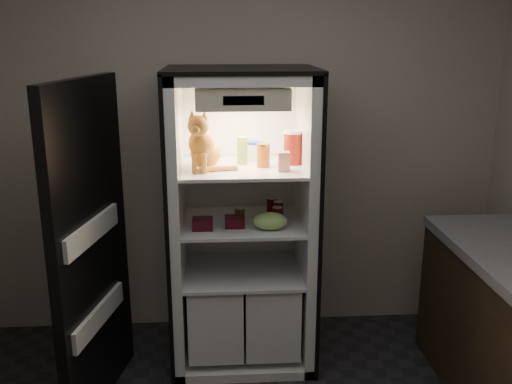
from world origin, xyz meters
TOP-DOWN VIEW (x-y plane):
  - room_shell at (0.00, 0.00)m, footprint 3.60×3.60m
  - refrigerator at (0.00, 1.38)m, footprint 0.90×0.72m
  - fridge_door at (-0.85, 0.94)m, footprint 0.24×0.86m
  - tabby_cat at (-0.23, 1.26)m, footprint 0.31×0.36m
  - parmesan_shaker at (0.01, 1.38)m, footprint 0.07×0.07m
  - mayo_tub at (0.08, 1.48)m, footprint 0.09×0.09m
  - salsa_jar at (0.13, 1.30)m, footprint 0.08×0.08m
  - pepper_jar at (0.32, 1.37)m, footprint 0.12×0.12m
  - cream_carton at (0.24, 1.18)m, footprint 0.07×0.07m
  - soda_can_a at (0.19, 1.40)m, footprint 0.07×0.07m
  - soda_can_b at (0.23, 1.35)m, footprint 0.06×0.06m
  - soda_can_c at (0.21, 1.24)m, footprint 0.06×0.06m
  - condiment_jar at (-0.01, 1.33)m, footprint 0.06×0.06m
  - grape_bag at (0.16, 1.16)m, footprint 0.20×0.15m
  - berry_box_left at (-0.24, 1.19)m, footprint 0.12×0.12m
  - berry_box_right at (-0.05, 1.22)m, footprint 0.12×0.12m

SIDE VIEW (x-z plane):
  - refrigerator at x=0.00m, z-range -0.15..1.73m
  - fridge_door at x=-0.85m, z-range -0.01..1.84m
  - berry_box_right at x=-0.05m, z-range 0.94..1.00m
  - berry_box_left at x=-0.24m, z-range 0.94..1.00m
  - condiment_jar at x=-0.01m, z-range 0.94..1.03m
  - grape_bag at x=0.16m, z-range 0.94..1.04m
  - soda_can_c at x=0.21m, z-range 0.94..1.05m
  - soda_can_b at x=0.23m, z-range 0.94..1.05m
  - soda_can_a at x=0.19m, z-range 0.94..1.07m
  - cream_carton at x=0.24m, z-range 1.29..1.40m
  - mayo_tub at x=0.08m, z-range 1.29..1.41m
  - salsa_jar at x=0.13m, z-range 1.29..1.43m
  - parmesan_shaker at x=0.01m, z-range 1.29..1.46m
  - pepper_jar at x=0.32m, z-range 1.29..1.50m
  - tabby_cat at x=-0.23m, z-range 1.24..1.61m
  - room_shell at x=0.00m, z-range -0.18..3.42m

